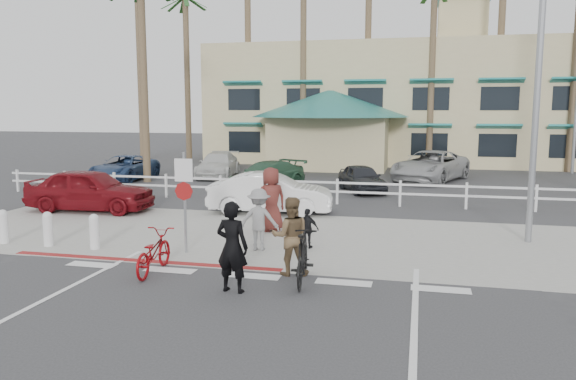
% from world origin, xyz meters
% --- Properties ---
extents(ground, '(140.00, 140.00, 0.00)m').
position_xyz_m(ground, '(0.00, 0.00, 0.00)').
color(ground, '#333335').
extents(bike_path, '(12.00, 16.00, 0.01)m').
position_xyz_m(bike_path, '(0.00, -2.00, 0.00)').
color(bike_path, '#333335').
rests_on(bike_path, ground).
extents(sidewalk_plaza, '(22.00, 7.00, 0.01)m').
position_xyz_m(sidewalk_plaza, '(0.00, 4.50, 0.01)').
color(sidewalk_plaza, gray).
rests_on(sidewalk_plaza, ground).
extents(cross_street, '(40.00, 5.00, 0.01)m').
position_xyz_m(cross_street, '(0.00, 8.50, 0.00)').
color(cross_street, '#333335').
rests_on(cross_street, ground).
extents(parking_lot, '(50.00, 16.00, 0.01)m').
position_xyz_m(parking_lot, '(0.00, 18.00, 0.00)').
color(parking_lot, '#333335').
rests_on(parking_lot, ground).
extents(curb_red, '(7.00, 0.25, 0.02)m').
position_xyz_m(curb_red, '(-3.00, 1.20, 0.01)').
color(curb_red, maroon).
rests_on(curb_red, ground).
extents(rail_fence, '(29.40, 0.16, 1.00)m').
position_xyz_m(rail_fence, '(0.50, 10.50, 0.50)').
color(rail_fence, silver).
rests_on(rail_fence, ground).
extents(building, '(28.00, 16.00, 11.30)m').
position_xyz_m(building, '(2.00, 31.00, 5.65)').
color(building, '#CDBE8C').
rests_on(building, ground).
extents(sign_post, '(0.50, 0.10, 2.90)m').
position_xyz_m(sign_post, '(-2.30, 2.20, 1.45)').
color(sign_post, gray).
rests_on(sign_post, ground).
extents(bollard_0, '(0.26, 0.26, 0.95)m').
position_xyz_m(bollard_0, '(-4.80, 2.00, 0.47)').
color(bollard_0, silver).
rests_on(bollard_0, ground).
extents(bollard_1, '(0.26, 0.26, 0.95)m').
position_xyz_m(bollard_1, '(-6.20, 2.00, 0.47)').
color(bollard_1, silver).
rests_on(bollard_1, ground).
extents(bollard_2, '(0.26, 0.26, 0.95)m').
position_xyz_m(bollard_2, '(-7.60, 2.00, 0.47)').
color(bollard_2, silver).
rests_on(bollard_2, ground).
extents(streetlight_0, '(0.60, 2.00, 9.00)m').
position_xyz_m(streetlight_0, '(6.50, 5.50, 4.50)').
color(streetlight_0, gray).
rests_on(streetlight_0, ground).
extents(palm_0, '(4.00, 4.00, 15.00)m').
position_xyz_m(palm_0, '(-16.00, 26.00, 7.50)').
color(palm_0, '#1A441A').
rests_on(palm_0, ground).
extents(palm_1, '(4.00, 4.00, 13.00)m').
position_xyz_m(palm_1, '(-12.00, 25.00, 6.50)').
color(palm_1, '#1A441A').
rests_on(palm_1, ground).
extents(palm_2, '(4.00, 4.00, 16.00)m').
position_xyz_m(palm_2, '(-8.00, 26.00, 8.00)').
color(palm_2, '#1A441A').
rests_on(palm_2, ground).
extents(palm_3, '(4.00, 4.00, 14.00)m').
position_xyz_m(palm_3, '(-4.00, 25.00, 7.00)').
color(palm_3, '#1A441A').
rests_on(palm_3, ground).
extents(palm_4, '(4.00, 4.00, 15.00)m').
position_xyz_m(palm_4, '(0.00, 26.00, 7.50)').
color(palm_4, '#1A441A').
rests_on(palm_4, ground).
extents(palm_5, '(4.00, 4.00, 13.00)m').
position_xyz_m(palm_5, '(4.00, 25.00, 6.50)').
color(palm_5, '#1A441A').
rests_on(palm_5, ground).
extents(palm_6, '(4.00, 4.00, 17.00)m').
position_xyz_m(palm_6, '(8.00, 26.00, 8.50)').
color(palm_6, '#1A441A').
rests_on(palm_6, ground).
extents(palm_7, '(4.00, 4.00, 14.00)m').
position_xyz_m(palm_7, '(12.00, 25.00, 7.00)').
color(palm_7, '#1A441A').
rests_on(palm_7, ground).
extents(palm_10, '(4.00, 4.00, 12.00)m').
position_xyz_m(palm_10, '(-10.00, 15.00, 6.00)').
color(palm_10, '#1A441A').
rests_on(palm_10, ground).
extents(bike_red, '(0.77, 1.87, 0.96)m').
position_xyz_m(bike_red, '(-2.29, 0.36, 0.48)').
color(bike_red, maroon).
rests_on(bike_red, ground).
extents(rider_red, '(0.74, 0.54, 1.87)m').
position_xyz_m(rider_red, '(-0.11, -0.48, 0.94)').
color(rider_red, black).
rests_on(rider_red, ground).
extents(bike_black, '(0.74, 1.95, 1.14)m').
position_xyz_m(bike_black, '(1.14, 0.40, 0.57)').
color(bike_black, black).
rests_on(bike_black, ground).
extents(rider_black, '(1.01, 0.89, 1.76)m').
position_xyz_m(rider_black, '(0.75, 0.96, 0.88)').
color(rider_black, brown).
rests_on(rider_black, ground).
extents(pedestrian_a, '(1.12, 0.74, 1.63)m').
position_xyz_m(pedestrian_a, '(-0.55, 2.91, 0.82)').
color(pedestrian_a, gray).
rests_on(pedestrian_a, ground).
extents(pedestrian_child, '(0.67, 0.39, 1.08)m').
position_xyz_m(pedestrian_child, '(0.66, 3.37, 0.54)').
color(pedestrian_child, black).
rests_on(pedestrian_child, ground).
extents(pedestrian_b, '(1.13, 1.09, 1.95)m').
position_xyz_m(pedestrian_b, '(-0.84, 5.23, 0.97)').
color(pedestrian_b, '#5B231E').
rests_on(pedestrian_b, ground).
extents(car_white_sedan, '(4.53, 2.05, 1.44)m').
position_xyz_m(car_white_sedan, '(-1.63, 8.07, 0.72)').
color(car_white_sedan, white).
rests_on(car_white_sedan, ground).
extents(car_red_compact, '(4.68, 2.11, 1.56)m').
position_xyz_m(car_red_compact, '(-8.10, 6.99, 0.78)').
color(car_red_compact, maroon).
rests_on(car_red_compact, ground).
extents(lot_car_0, '(2.21, 4.68, 1.29)m').
position_xyz_m(lot_car_0, '(-11.46, 15.31, 0.65)').
color(lot_car_0, navy).
rests_on(lot_car_0, ground).
extents(lot_car_1, '(3.43, 4.78, 1.29)m').
position_xyz_m(lot_car_1, '(-3.37, 13.77, 0.64)').
color(lot_car_1, '#295239').
rests_on(lot_car_1, ground).
extents(lot_car_2, '(2.78, 3.87, 1.22)m').
position_xyz_m(lot_car_2, '(0.98, 14.05, 0.61)').
color(lot_car_2, black).
rests_on(lot_car_2, ground).
extents(lot_car_4, '(2.47, 4.74, 1.31)m').
position_xyz_m(lot_car_4, '(-7.22, 17.82, 0.66)').
color(lot_car_4, silver).
rests_on(lot_car_4, ground).
extents(lot_car_5, '(4.47, 6.15, 1.55)m').
position_xyz_m(lot_car_5, '(4.01, 18.66, 0.78)').
color(lot_car_5, '#A3A4A6').
rests_on(lot_car_5, ground).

